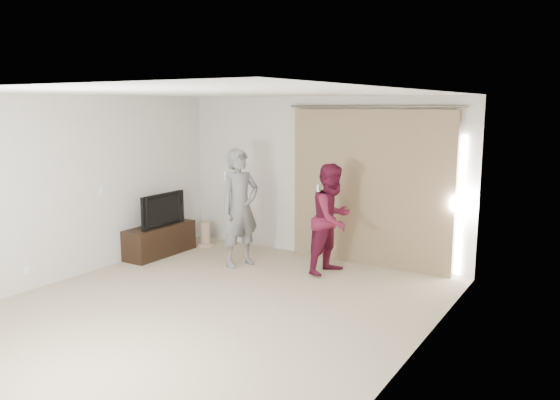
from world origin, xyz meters
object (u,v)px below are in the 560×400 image
(tv, at_px, (159,209))
(tv_console, at_px, (160,240))
(person_man, at_px, (240,208))
(person_woman, at_px, (332,219))

(tv, bearing_deg, tv_console, 0.00)
(tv_console, relative_size, person_man, 0.71)
(tv, relative_size, person_woman, 0.58)
(tv_console, distance_m, person_man, 1.64)
(tv_console, relative_size, tv, 1.36)
(tv_console, bearing_deg, person_woman, 12.05)
(person_man, height_order, person_woman, person_man)
(tv, height_order, person_woman, person_woman)
(tv, relative_size, person_man, 0.52)
(person_woman, bearing_deg, person_man, -163.99)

